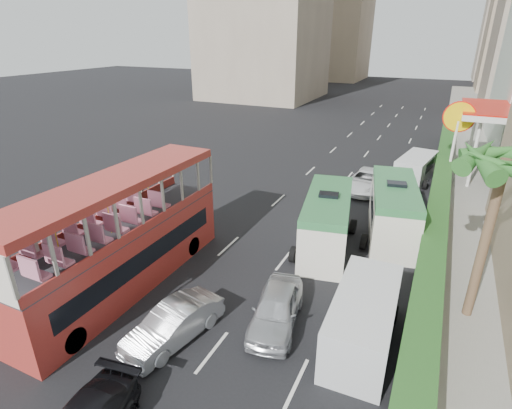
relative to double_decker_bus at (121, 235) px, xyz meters
The scene contains 14 objects.
ground_plane 6.51m from the double_decker_bus, ahead, with size 200.00×200.00×0.00m, color black.
double_decker_bus is the anchor object (origin of this frame).
car_silver_lane_a 5.13m from the double_decker_bus, 26.51° to the right, with size 1.43×4.10×1.35m, color #BBBDC2.
car_silver_lane_b 7.52m from the double_decker_bus, ahead, with size 1.69×4.19×1.43m, color #BBBDC2.
van_asset 18.28m from the double_decker_bus, 65.86° to the left, with size 2.37×5.13×1.43m, color silver.
minibus_near 10.13m from the double_decker_bus, 45.48° to the left, with size 2.17×6.51×2.89m, color silver.
minibus_far 14.17m from the double_decker_bus, 45.11° to the left, with size 2.24×6.72×2.98m, color silver.
panel_van_near 10.41m from the double_decker_bus, ahead, with size 2.05×5.13×2.05m, color silver.
panel_van_far 22.66m from the double_decker_bus, 62.79° to the left, with size 1.97×4.92×1.97m, color silver.
sidewalk 29.26m from the double_decker_bus, 59.04° to the left, with size 6.00×120.00×0.18m, color #99968C.
kerb_wall 18.66m from the double_decker_bus, 48.93° to the left, with size 0.30×44.00×1.00m, color silver.
hedge 18.60m from the double_decker_bus, 48.93° to the left, with size 1.10×44.00×0.70m, color #2D6626.
palm_tree 14.39m from the double_decker_bus, 16.16° to the left, with size 0.36×0.36×6.40m, color brown.
shell_station 28.02m from the double_decker_bus, 55.18° to the left, with size 6.50×8.00×5.50m, color silver.
Camera 1 is at (5.70, -11.26, 10.47)m, focal length 28.00 mm.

